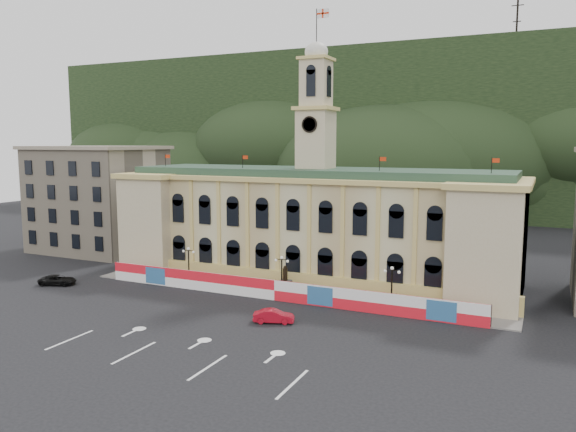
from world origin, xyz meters
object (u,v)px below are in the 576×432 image
at_px(red_sedan, 274,316).
at_px(black_suv, 58,280).
at_px(lamp_center, 282,272).
at_px(statue, 285,285).

bearing_deg(red_sedan, black_suv, 66.42).
relative_size(lamp_center, black_suv, 0.96).
distance_m(lamp_center, red_sedan, 10.78).
bearing_deg(statue, lamp_center, -90.00).
bearing_deg(black_suv, statue, -95.09).
bearing_deg(red_sedan, statue, -0.97).
height_order(statue, lamp_center, lamp_center).
distance_m(red_sedan, black_suv, 33.82).
bearing_deg(lamp_center, statue, 90.00).
height_order(lamp_center, red_sedan, lamp_center).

